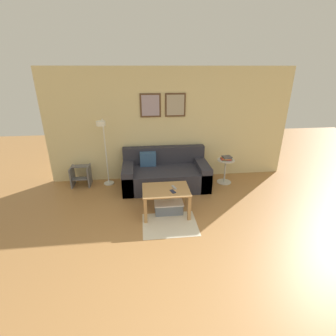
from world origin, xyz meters
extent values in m
plane|color=#A87542|center=(0.00, 0.00, 0.00)|extent=(16.00, 16.00, 0.00)
cube|color=beige|center=(0.00, 3.57, 1.27)|extent=(5.60, 0.06, 2.55)
cube|color=#513823|center=(-0.45, 3.52, 1.74)|extent=(0.46, 0.02, 0.51)
cube|color=#A393A8|center=(-0.45, 3.51, 1.74)|extent=(0.39, 0.01, 0.44)
cube|color=#513823|center=(0.10, 3.52, 1.74)|extent=(0.46, 0.02, 0.51)
cube|color=#ADA38E|center=(0.10, 3.51, 1.74)|extent=(0.39, 0.01, 0.44)
cube|color=beige|center=(-0.26, 1.54, 0.00)|extent=(0.94, 0.74, 0.01)
cube|color=#2D2D38|center=(-0.18, 3.01, 0.22)|extent=(1.89, 0.98, 0.44)
cube|color=#2D2D38|center=(-0.18, 3.40, 0.63)|extent=(1.89, 0.20, 0.39)
cube|color=#2D2D38|center=(-1.00, 3.01, 0.28)|extent=(0.24, 0.98, 0.56)
cube|color=#2D2D38|center=(0.65, 3.01, 0.28)|extent=(0.24, 0.98, 0.56)
cube|color=#335684|center=(-0.56, 3.23, 0.60)|extent=(0.36, 0.14, 0.32)
cube|color=#AD7F4C|center=(-0.28, 1.92, 0.48)|extent=(0.84, 0.62, 0.02)
cube|color=#AD7F4C|center=(-0.67, 1.65, 0.24)|extent=(0.06, 0.06, 0.47)
cube|color=#AD7F4C|center=(0.10, 1.65, 0.24)|extent=(0.06, 0.06, 0.47)
cube|color=#AD7F4C|center=(-0.67, 2.19, 0.24)|extent=(0.06, 0.06, 0.47)
cube|color=#AD7F4C|center=(0.10, 2.19, 0.24)|extent=(0.06, 0.06, 0.47)
cube|color=slate|center=(-0.23, 1.96, 0.10)|extent=(0.51, 0.34, 0.20)
cube|color=silver|center=(-0.23, 1.96, 0.21)|extent=(0.53, 0.37, 0.02)
cylinder|color=white|center=(-1.48, 3.30, 0.01)|extent=(0.23, 0.23, 0.02)
cylinder|color=white|center=(-1.48, 3.30, 0.76)|extent=(0.03, 0.03, 1.49)
cylinder|color=white|center=(-1.48, 3.16, 1.51)|extent=(0.02, 0.27, 0.02)
cylinder|color=white|center=(-1.48, 3.02, 1.48)|extent=(0.19, 0.19, 0.09)
cylinder|color=silver|center=(1.22, 3.06, 0.01)|extent=(0.33, 0.33, 0.01)
cylinder|color=silver|center=(1.22, 3.06, 0.28)|extent=(0.04, 0.04, 0.53)
cylinder|color=silver|center=(1.22, 3.06, 0.56)|extent=(0.39, 0.39, 0.02)
cube|color=#387F4C|center=(1.23, 3.07, 0.57)|extent=(0.25, 0.18, 0.01)
cube|color=#B73333|center=(1.22, 3.07, 0.59)|extent=(0.25, 0.21, 0.02)
cube|color=#D18438|center=(1.22, 3.06, 0.60)|extent=(0.20, 0.19, 0.01)
cube|color=#4C4C51|center=(1.23, 3.06, 0.62)|extent=(0.17, 0.17, 0.01)
cube|color=#4C4C51|center=(1.23, 3.07, 0.64)|extent=(0.21, 0.19, 0.02)
cube|color=#99999E|center=(-0.13, 1.96, 0.50)|extent=(0.08, 0.16, 0.02)
cube|color=#1E2338|center=(-0.17, 1.82, 0.50)|extent=(0.11, 0.15, 0.01)
cube|color=slate|center=(-2.28, 3.28, 0.23)|extent=(0.03, 0.37, 0.46)
cube|color=slate|center=(-1.90, 3.28, 0.23)|extent=(0.03, 0.37, 0.46)
cube|color=slate|center=(-2.09, 3.22, 0.19)|extent=(0.35, 0.17, 0.02)
cube|color=slate|center=(-2.09, 3.35, 0.45)|extent=(0.35, 0.17, 0.02)
camera|label=1|loc=(-0.68, -1.94, 2.53)|focal=26.00mm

